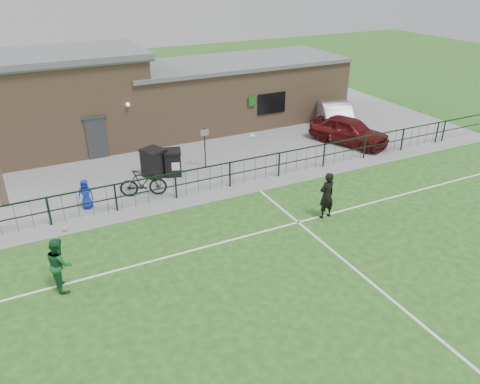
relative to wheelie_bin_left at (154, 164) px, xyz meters
name	(u,v)px	position (x,y,z in m)	size (l,w,h in m)	color
ground	(315,298)	(1.65, -10.55, -0.65)	(90.00, 90.00, 0.00)	#205318
paving_strip	(169,150)	(1.65, 2.95, -0.64)	(34.00, 13.00, 0.02)	gray
pitch_line_touch	(211,193)	(1.65, -2.75, -0.64)	(28.00, 0.10, 0.01)	white
pitch_line_mid	(252,234)	(1.65, -6.55, -0.64)	(28.00, 0.10, 0.01)	white
pitch_line_perp	(367,279)	(3.65, -10.55, -0.64)	(0.10, 16.00, 0.01)	white
perimeter_fence	(209,179)	(1.65, -2.55, -0.05)	(28.00, 0.10, 1.20)	black
wheelie_bin_left	(154,164)	(0.00, 0.00, 0.00)	(0.83, 0.94, 1.25)	black
wheelie_bin_right	(173,163)	(0.84, -0.17, -0.07)	(0.74, 0.84, 1.12)	black
sign_post	(205,148)	(2.52, -0.06, 0.37)	(0.06, 0.06, 2.00)	black
car_maroon	(349,130)	(10.76, -0.50, 0.11)	(1.74, 4.32, 1.47)	#4F0E0F
car_silver	(336,117)	(11.47, 1.60, 0.16)	(1.66, 4.76, 1.57)	#A2A4AA
bicycle_d	(143,183)	(-1.00, -1.73, -0.04)	(0.56, 1.97, 1.18)	black
spectator_child	(86,194)	(-3.37, -1.79, 0.00)	(0.61, 0.40, 1.25)	#142CBC
goalkeeper_kick	(325,194)	(4.79, -6.59, 0.32)	(1.88, 3.85, 2.57)	black
outfield_player	(60,264)	(-4.96, -6.68, 0.22)	(0.84, 0.65, 1.73)	#19582B
ball_ground	(65,229)	(-4.47, -3.24, -0.55)	(0.19, 0.19, 0.19)	silver
clubhouse	(133,97)	(0.77, 5.95, 1.57)	(24.25, 5.40, 4.96)	#9D7958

